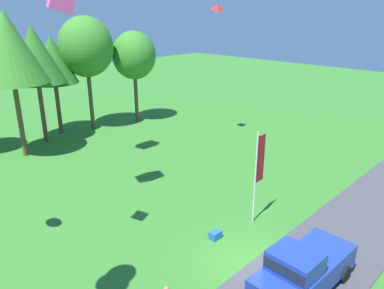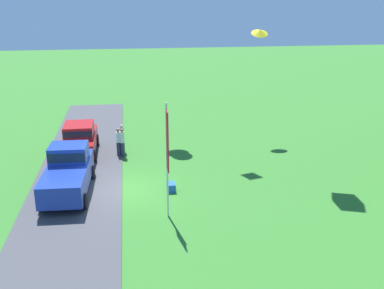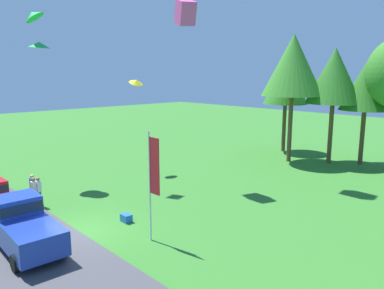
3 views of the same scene
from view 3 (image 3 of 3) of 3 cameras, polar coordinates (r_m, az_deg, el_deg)
ground_plane at (r=18.89m, az=-16.91°, el=-12.75°), size 120.00×120.00×0.00m
pavement_strip at (r=18.13m, az=-23.19°, el=-14.09°), size 36.00×4.40×0.06m
car_pickup_near_entrance at (r=17.73m, az=-24.41°, el=-10.97°), size 5.07×2.20×2.14m
person_watching_sky at (r=22.83m, az=-22.94°, el=-6.69°), size 0.36×0.24×1.71m
person_beside_suv at (r=23.55m, az=-23.08°, el=-6.18°), size 0.36×0.24×1.71m
person_on_lawn at (r=22.81m, az=-22.31°, el=-6.65°), size 0.36×0.24×1.71m
tree_far_right at (r=36.66m, az=14.14°, el=9.16°), size 4.11×4.11×8.69m
tree_lone_near at (r=32.41m, az=15.14°, el=11.55°), size 5.02×5.02×10.59m
tree_left_of_center at (r=32.89m, az=20.87°, el=9.70°), size 4.48×4.48×9.47m
tree_far_left at (r=33.31m, az=25.05°, el=8.17°), size 4.04×4.04×8.53m
flag_banner at (r=16.24m, az=-5.98°, el=-4.39°), size 0.71×0.08×4.98m
cooler_box at (r=19.55m, az=-9.98°, el=-10.97°), size 0.56×0.40×0.40m
kite_delta_low_drifter at (r=27.58m, az=-23.06°, el=17.71°), size 1.85×1.85×1.05m
kite_delta_topmost at (r=28.44m, az=-8.51°, el=9.47°), size 1.09×1.07×0.67m
kite_delta_high_right at (r=26.98m, az=-22.26°, el=13.88°), size 1.91×1.90×0.48m
kite_box_over_trees at (r=25.09m, az=-1.00°, el=19.44°), size 1.67×1.48×1.73m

